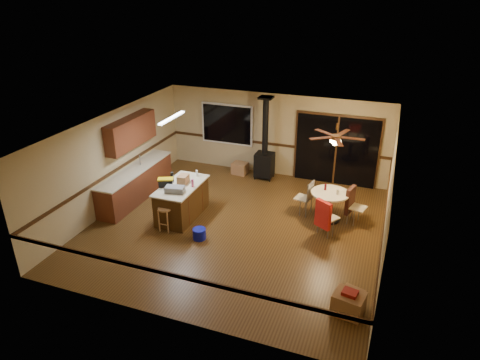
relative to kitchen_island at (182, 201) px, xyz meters
The scene contains 35 objects.
floor 1.57m from the kitchen_island, ahead, with size 7.00×7.00×0.00m, color #523516.
ceiling 2.62m from the kitchen_island, ahead, with size 7.00×7.00×0.00m, color silver.
wall_back 3.90m from the kitchen_island, 66.80° to the left, with size 7.00×7.00×0.00m, color tan.
wall_front 3.90m from the kitchen_island, 66.80° to the right, with size 7.00×7.00×0.00m, color tan.
wall_left 2.17m from the kitchen_island, behind, with size 7.00×7.00×0.00m, color tan.
wall_right 5.07m from the kitchen_island, ahead, with size 7.00×7.00×0.00m, color tan.
chair_rail 1.60m from the kitchen_island, ahead, with size 7.00×7.00×0.08m, color #39200E, non-canonical shape.
window 3.61m from the kitchen_island, 91.66° to the left, with size 1.72×0.10×1.32m, color black.
sliding_door 4.88m from the kitchen_island, 45.42° to the left, with size 2.52×0.10×2.10m, color black.
lower_cabinets 1.77m from the kitchen_island, 163.61° to the left, with size 0.60×3.00×0.86m, color brown.
countertop 1.82m from the kitchen_island, 163.61° to the left, with size 0.64×3.04×0.04m, color beige.
upper_cabinets 2.43m from the kitchen_island, 159.02° to the left, with size 0.35×2.00×0.80m, color brown.
kitchen_island is the anchor object (origin of this frame).
wood_stove 3.33m from the kitchen_island, 66.91° to the left, with size 0.55×0.50×2.52m.
ceiling_fan 4.19m from the kitchen_island, 17.37° to the left, with size 0.24×0.24×0.55m.
fluorescent_strip 2.15m from the kitchen_island, 135.00° to the left, with size 0.10×1.20×0.04m, color white.
toolbox_grey 0.66m from the kitchen_island, 84.08° to the right, with size 0.47×0.26×0.14m, color slate.
toolbox_black 0.66m from the kitchen_island, 147.37° to the right, with size 0.35×0.18×0.19m, color black.
toolbox_yellow_lid 0.76m from the kitchen_island, 147.37° to the right, with size 0.39×0.20×0.03m, color gold.
box_on_island 0.57m from the kitchen_island, 88.81° to the left, with size 0.24×0.32×0.21m, color #966842.
bottle_dark 0.66m from the kitchen_island, 164.04° to the left, with size 0.08×0.08×0.28m, color black.
bottle_pink 0.63m from the kitchen_island, ahead, with size 0.06×0.06×0.20m, color #D84C8C.
bottle_white 0.85m from the kitchen_island, 76.74° to the left, with size 0.06×0.06×0.18m, color white.
bar_stool 0.79m from the kitchen_island, 94.17° to the right, with size 0.34×0.34×0.62m, color tan.
blue_bucket 1.27m from the kitchen_island, 44.10° to the right, with size 0.32×0.32×0.27m, color #0C13B1.
dining_table 3.81m from the kitchen_island, 17.37° to the left, with size 0.97×0.97×0.78m.
glass_red 3.72m from the kitchen_island, 19.54° to the left, with size 0.06×0.06×0.16m, color #590C14.
glass_cream 3.98m from the kitchen_island, 15.90° to the left, with size 0.06×0.06×0.14m, color beige.
chair_left 3.27m from the kitchen_island, 21.80° to the left, with size 0.48×0.48×0.51m.
chair_near 3.65m from the kitchen_island, ahead, with size 0.60×0.61×0.70m.
chair_right 4.34m from the kitchen_island, 16.52° to the left, with size 0.55×0.52×0.70m.
box_under_window 3.15m from the kitchen_island, 81.42° to the left, with size 0.47×0.38×0.38m, color #966842.
box_corner_a 5.08m from the kitchen_island, 25.87° to the right, with size 0.55×0.46×0.42m, color #966842.
box_corner_b 5.02m from the kitchen_island, 23.38° to the right, with size 0.41×0.35×0.33m, color #966842.
box_small_red 5.07m from the kitchen_island, 25.87° to the right, with size 0.27×0.22×0.07m, color maroon.
Camera 1 is at (3.32, -8.74, 5.60)m, focal length 32.00 mm.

